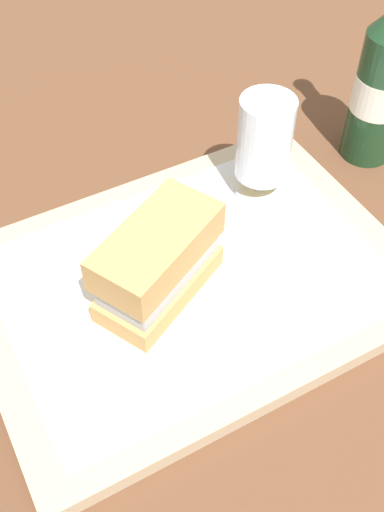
% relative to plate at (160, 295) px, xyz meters
% --- Properties ---
extents(ground_plane, '(3.00, 3.00, 0.00)m').
position_rel_plate_xyz_m(ground_plane, '(0.04, 0.01, -0.03)').
color(ground_plane, brown).
extents(tray, '(0.44, 0.32, 0.02)m').
position_rel_plate_xyz_m(tray, '(0.04, 0.01, -0.02)').
color(tray, tan).
rests_on(tray, ground_plane).
extents(placemat, '(0.38, 0.27, 0.00)m').
position_rel_plate_xyz_m(placemat, '(0.04, 0.01, -0.01)').
color(placemat, silver).
rests_on(placemat, tray).
extents(plate, '(0.19, 0.19, 0.01)m').
position_rel_plate_xyz_m(plate, '(0.00, 0.00, 0.00)').
color(plate, silver).
rests_on(plate, placemat).
extents(sandwich, '(0.14, 0.12, 0.08)m').
position_rel_plate_xyz_m(sandwich, '(0.00, 0.00, 0.05)').
color(sandwich, tan).
rests_on(sandwich, plate).
extents(beer_glass, '(0.06, 0.06, 0.12)m').
position_rel_plate_xyz_m(beer_glass, '(0.17, 0.09, 0.06)').
color(beer_glass, silver).
rests_on(beer_glass, placemat).
extents(beer_bottle, '(0.07, 0.07, 0.27)m').
position_rel_plate_xyz_m(beer_bottle, '(0.34, 0.10, 0.08)').
color(beer_bottle, '#19381E').
rests_on(beer_bottle, ground_plane).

